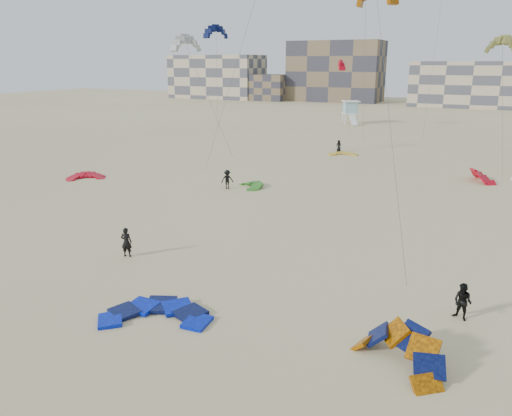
% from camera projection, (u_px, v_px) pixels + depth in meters
% --- Properties ---
extents(ground, '(320.00, 320.00, 0.00)m').
position_uv_depth(ground, '(150.00, 277.00, 28.53)').
color(ground, beige).
rests_on(ground, ground).
extents(kite_ground_blue, '(6.38, 6.50, 0.80)m').
position_uv_depth(kite_ground_blue, '(156.00, 317.00, 23.98)').
color(kite_ground_blue, '#0029D8').
rests_on(kite_ground_blue, ground).
extents(kite_ground_orange, '(5.64, 5.66, 4.02)m').
position_uv_depth(kite_ground_orange, '(398.00, 364.00, 20.31)').
color(kite_ground_orange, orange).
rests_on(kite_ground_orange, ground).
extents(kite_ground_red, '(5.47, 5.48, 1.80)m').
position_uv_depth(kite_ground_red, '(86.00, 179.00, 52.55)').
color(kite_ground_red, '#BC000A').
rests_on(kite_ground_red, ground).
extents(kite_ground_green, '(4.57, 4.56, 1.57)m').
position_uv_depth(kite_ground_green, '(251.00, 187.00, 49.03)').
color(kite_ground_green, '#3C8020').
rests_on(kite_ground_green, ground).
extents(kite_ground_red_far, '(4.89, 4.81, 3.72)m').
position_uv_depth(kite_ground_red_far, '(482.00, 181.00, 51.36)').
color(kite_ground_red_far, '#BC000A').
rests_on(kite_ground_red_far, ground).
extents(kite_ground_yellow, '(4.45, 4.56, 0.60)m').
position_uv_depth(kite_ground_yellow, '(343.00, 155.00, 65.98)').
color(kite_ground_yellow, gold).
rests_on(kite_ground_yellow, ground).
extents(kitesurfer_main, '(0.80, 0.65, 1.91)m').
position_uv_depth(kitesurfer_main, '(126.00, 242.00, 31.26)').
color(kitesurfer_main, black).
rests_on(kitesurfer_main, ground).
extents(kitesurfer_b, '(1.09, 0.99, 1.82)m').
position_uv_depth(kitesurfer_b, '(463.00, 302.00, 23.56)').
color(kitesurfer_b, black).
rests_on(kitesurfer_b, ground).
extents(kitesurfer_c, '(1.36, 1.29, 1.85)m').
position_uv_depth(kitesurfer_c, '(227.00, 179.00, 48.05)').
color(kitesurfer_c, black).
rests_on(kitesurfer_c, ground).
extents(kitesurfer_e, '(0.82, 0.58, 1.57)m').
position_uv_depth(kitesurfer_e, '(339.00, 146.00, 68.20)').
color(kitesurfer_e, black).
rests_on(kitesurfer_e, ground).
extents(kite_fly_grey, '(7.76, 4.82, 14.04)m').
position_uv_depth(kite_fly_grey, '(186.00, 45.00, 56.79)').
color(kite_fly_grey, '#BCBCBC').
rests_on(kite_fly_grey, ground).
extents(kite_fly_olive, '(4.05, 6.74, 13.57)m').
position_uv_depth(kite_fly_olive, '(503.00, 46.00, 47.39)').
color(kite_fly_olive, brown).
rests_on(kite_fly_olive, ground).
extents(kite_fly_navy, '(6.80, 9.81, 16.60)m').
position_uv_depth(kite_fly_navy, '(216.00, 33.00, 80.85)').
color(kite_fly_navy, '#0B1648').
rests_on(kite_fly_navy, ground).
extents(kite_fly_red, '(7.27, 13.37, 11.37)m').
position_uv_depth(kite_fly_red, '(342.00, 66.00, 87.27)').
color(kite_fly_red, '#BC000A').
rests_on(kite_fly_red, ground).
extents(lifeguard_tower_far, '(4.24, 6.67, 4.45)m').
position_uv_depth(lifeguard_tower_far, '(350.00, 112.00, 98.84)').
color(lifeguard_tower_far, white).
rests_on(lifeguard_tower_far, ground).
extents(condo_west_a, '(30.00, 15.00, 14.00)m').
position_uv_depth(condo_west_a, '(217.00, 77.00, 168.08)').
color(condo_west_a, '#C4B08F').
rests_on(condo_west_a, ground).
extents(condo_west_b, '(28.00, 14.00, 18.00)m').
position_uv_depth(condo_west_b, '(336.00, 71.00, 154.40)').
color(condo_west_b, brown).
rests_on(condo_west_b, ground).
extents(condo_mid, '(32.00, 16.00, 12.00)m').
position_uv_depth(condo_mid, '(474.00, 84.00, 135.21)').
color(condo_mid, '#C4B08F').
rests_on(condo_mid, ground).
extents(condo_fill_left, '(12.00, 10.00, 8.00)m').
position_uv_depth(condo_fill_left, '(269.00, 87.00, 158.91)').
color(condo_fill_left, brown).
rests_on(condo_fill_left, ground).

